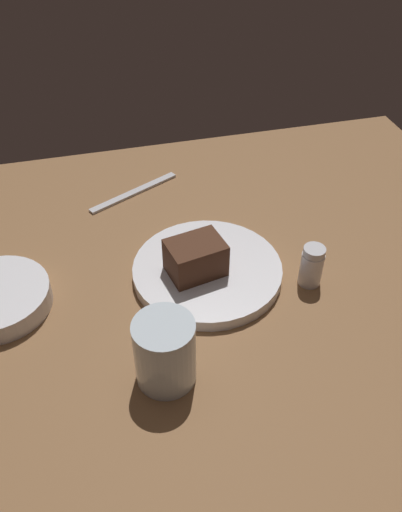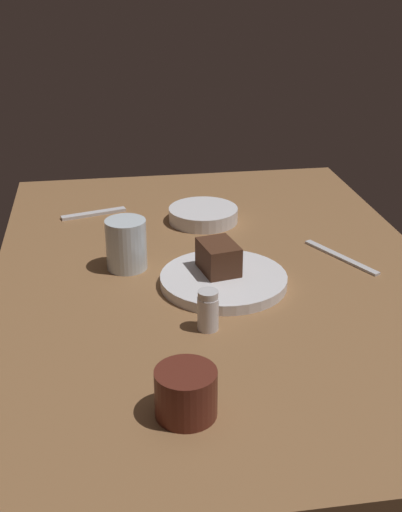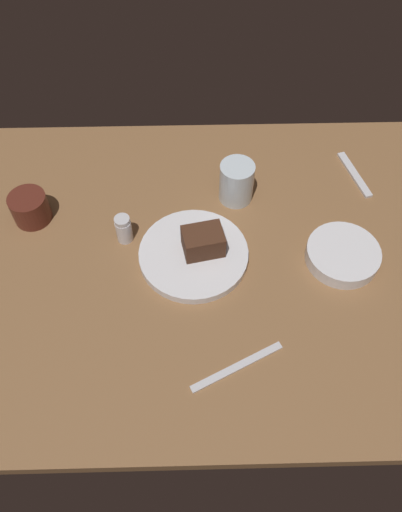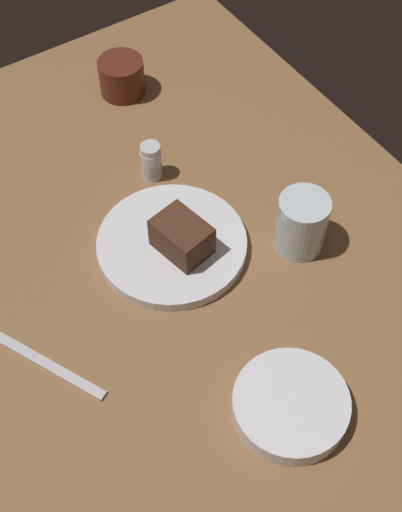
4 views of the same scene
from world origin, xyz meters
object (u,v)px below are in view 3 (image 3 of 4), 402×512
Objects in this scene: side_bowl at (343,255)px; butter_knife at (237,367)px; water_glass at (236,182)px; dessert_plate at (194,253)px; salt_shaker at (124,229)px; chocolate_cake_slice at (203,241)px; coffee_cup at (30,208)px; dessert_spoon at (354,174)px.

side_bowl is 0.81× the size of butter_knife.
water_glass is 0.63× the size of side_bowl.
salt_shaker is (14.79, -4.98, 2.40)cm from dessert_plate.
dessert_plate is at bearing -99.62° from butter_knife.
dessert_plate is at bearing 7.91° from chocolate_cake_slice.
coffee_cup is at bearing -10.92° from side_bowl.
water_glass is at bearing -115.93° from chocolate_cake_slice.
coffee_cup reaches higher than dessert_plate.
water_glass is at bearing -40.37° from side_bowl.
butter_knife is at bearing 45.20° from side_bowl.
dessert_plate is 19.71cm from water_glass.
chocolate_cake_slice is at bearing 164.37° from salt_shaker.
dessert_plate is 37.62cm from coffee_cup.
chocolate_cake_slice is 43.37cm from dessert_spoon.
dessert_plate is at bearing 161.41° from salt_shaker.
dessert_spoon is at bearing -149.40° from butter_knife.
salt_shaker is 21.94cm from coffee_cup.
salt_shaker is at bearing -18.59° from dessert_plate.
coffee_cup reaches higher than butter_knife.
coffee_cup is 75.59cm from dessert_spoon.
dessert_spoon is at bearing -149.75° from dessert_plate.
chocolate_cake_slice is at bearing -103.99° from butter_knife.
salt_shaker is 56.61cm from dessert_spoon.
side_bowl is at bearing 146.98° from dessert_spoon.
water_glass reaches higher than coffee_cup.
dessert_plate is 15.79cm from salt_shaker.
salt_shaker is at bearing 25.13° from water_glass.
dessert_plate reaches higher than dessert_spoon.
dessert_plate is 2.37× the size of water_glass.
butter_knife is (2.29, 41.95, -4.62)cm from water_glass.
side_bowl is at bearing 171.91° from salt_shaker.
chocolate_cake_slice is 0.55× the size of dessert_spoon.
coffee_cup is at bearing -17.61° from dessert_plate.
dessert_plate is at bearing 104.67° from dessert_spoon.
coffee_cup is 0.55× the size of dessert_spoon.
dessert_spoon is (-28.96, -6.11, -4.52)cm from water_glass.
chocolate_cake_slice is at bearing 64.07° from water_glass.
salt_shaker reaches higher than dessert_spoon.
side_bowl is (-29.27, 1.85, -3.09)cm from chocolate_cake_slice.
dessert_plate is 1.54× the size of dessert_spoon.
chocolate_cake_slice reaches higher than salt_shaker.
coffee_cup is 0.43× the size of butter_knife.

